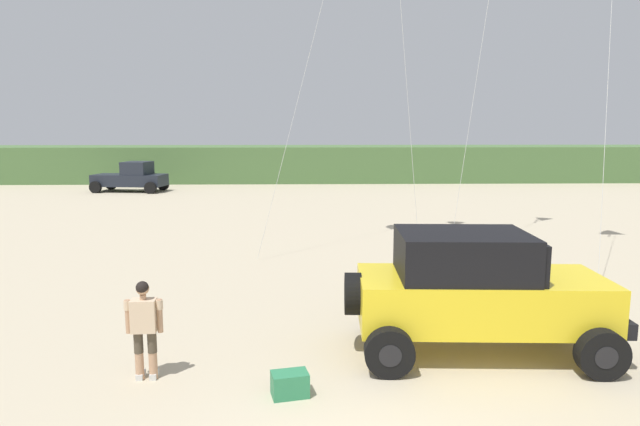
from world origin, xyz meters
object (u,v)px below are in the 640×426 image
at_px(person_watching, 144,325).
at_px(distant_pickup, 132,177).
at_px(jeep, 477,290).
at_px(cooler_box, 290,384).

distance_m(person_watching, distant_pickup, 29.19).
height_order(jeep, person_watching, jeep).
relative_size(jeep, cooler_box, 8.76).
relative_size(jeep, distant_pickup, 1.02).
xyz_separation_m(jeep, person_watching, (-5.75, -0.92, -0.26)).
height_order(jeep, cooler_box, jeep).
height_order(person_watching, cooler_box, person_watching).
distance_m(cooler_box, distant_pickup, 30.62).
bearing_deg(distant_pickup, cooler_box, -68.64).
bearing_deg(cooler_box, person_watching, 152.10).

